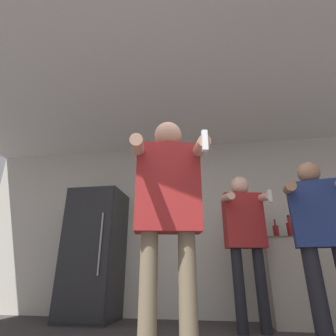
{
  "coord_description": "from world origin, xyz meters",
  "views": [
    {
      "loc": [
        0.16,
        -1.24,
        0.61
      ],
      "look_at": [
        -0.12,
        0.56,
        1.33
      ],
      "focal_mm": 28.0,
      "sensor_mm": 36.0,
      "label": 1
    }
  ],
  "objects": [
    {
      "name": "refrigerator",
      "position": [
        -1.44,
        2.37,
        0.85
      ],
      "size": [
        0.7,
        0.71,
        1.7
      ],
      "color": "#262628",
      "rests_on": "ground_plane"
    },
    {
      "name": "person_woman_foreground",
      "position": [
        -0.12,
        0.55,
        1.05
      ],
      "size": [
        0.58,
        0.54,
        1.71
      ],
      "color": "#75664C",
      "rests_on": "ground_plane"
    },
    {
      "name": "person_spectator_back",
      "position": [
        0.57,
        1.98,
        1.04
      ],
      "size": [
        0.57,
        0.53,
        1.71
      ],
      "color": "black",
      "rests_on": "ground_plane"
    },
    {
      "name": "bottle_green_wine",
      "position": [
        1.51,
        2.43,
        1.12
      ],
      "size": [
        0.08,
        0.08,
        0.29
      ],
      "color": "black",
      "rests_on": "counter"
    },
    {
      "name": "wall_back",
      "position": [
        0.0,
        2.74,
        1.27
      ],
      "size": [
        7.0,
        0.06,
        2.55
      ],
      "color": "beige",
      "rests_on": "ground_plane"
    },
    {
      "name": "counter",
      "position": [
        1.4,
        2.44,
        0.5
      ],
      "size": [
        1.19,
        0.58,
        1.0
      ],
      "color": "#BCB29E",
      "rests_on": "ground_plane"
    },
    {
      "name": "person_man_side",
      "position": [
        1.16,
        1.36,
        0.94
      ],
      "size": [
        0.59,
        0.59,
        1.62
      ],
      "color": "black",
      "rests_on": "ground_plane"
    },
    {
      "name": "ceiling_slab",
      "position": [
        0.0,
        1.36,
        2.57
      ],
      "size": [
        7.0,
        3.23,
        0.05
      ],
      "color": "silver",
      "rests_on": "wall_back"
    },
    {
      "name": "bottle_tall_gin",
      "position": [
        1.02,
        2.43,
        1.09
      ],
      "size": [
        0.07,
        0.07,
        0.25
      ],
      "color": "maroon",
      "rests_on": "counter"
    },
    {
      "name": "bottle_short_whiskey",
      "position": [
        1.2,
        2.43,
        1.11
      ],
      "size": [
        0.08,
        0.08,
        0.3
      ],
      "color": "maroon",
      "rests_on": "counter"
    }
  ]
}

